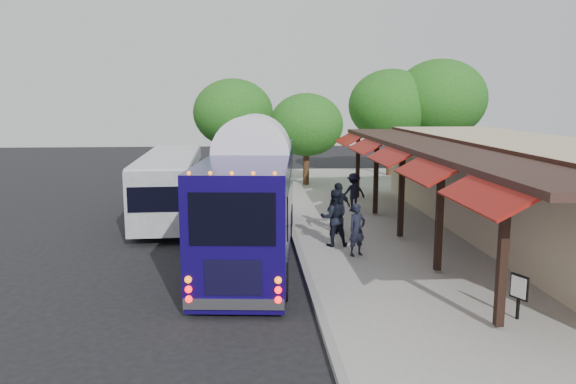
# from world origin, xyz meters

# --- Properties ---
(ground) EXTENTS (90.00, 90.00, 0.00)m
(ground) POSITION_xyz_m (0.00, 0.00, 0.00)
(ground) COLOR black
(ground) RESTS_ON ground
(sidewalk) EXTENTS (10.00, 40.00, 0.15)m
(sidewalk) POSITION_xyz_m (5.00, 4.00, 0.07)
(sidewalk) COLOR #9E9B93
(sidewalk) RESTS_ON ground
(curb) EXTENTS (0.20, 40.00, 0.16)m
(curb) POSITION_xyz_m (0.05, 4.00, 0.07)
(curb) COLOR gray
(curb) RESTS_ON ground
(station_shelter) EXTENTS (8.15, 20.00, 3.60)m
(station_shelter) POSITION_xyz_m (8.38, 4.00, 1.85)
(station_shelter) COLOR #C9B68B
(station_shelter) RESTS_ON ground
(coach_bus) EXTENTS (3.44, 11.55, 3.64)m
(coach_bus) POSITION_xyz_m (-1.45, 2.85, 1.96)
(coach_bus) COLOR #110651
(coach_bus) RESTS_ON ground
(city_bus) EXTENTS (2.63, 10.22, 2.72)m
(city_bus) POSITION_xyz_m (-4.96, 9.01, 1.51)
(city_bus) COLOR gray
(city_bus) RESTS_ON ground
(ped_a) EXTENTS (0.73, 0.64, 1.68)m
(ped_a) POSITION_xyz_m (1.81, 1.91, 0.99)
(ped_a) COLOR black
(ped_a) RESTS_ON sidewalk
(ped_b) EXTENTS (0.95, 0.74, 1.94)m
(ped_b) POSITION_xyz_m (1.27, 3.14, 1.12)
(ped_b) COLOR black
(ped_b) RESTS_ON sidewalk
(ped_c) EXTENTS (1.17, 1.01, 1.89)m
(ped_c) POSITION_xyz_m (1.71, 4.94, 1.09)
(ped_c) COLOR black
(ped_c) RESTS_ON sidewalk
(ped_d) EXTENTS (1.19, 0.82, 1.69)m
(ped_d) POSITION_xyz_m (3.01, 8.99, 0.99)
(ped_d) COLOR black
(ped_d) RESTS_ON sidewalk
(sign_board) EXTENTS (0.23, 0.45, 1.05)m
(sign_board) POSITION_xyz_m (4.45, -3.51, 0.86)
(sign_board) COLOR black
(sign_board) RESTS_ON sidewalk
(tree_left) EXTENTS (4.20, 4.20, 5.38)m
(tree_left) POSITION_xyz_m (1.71, 16.75, 3.58)
(tree_left) COLOR #382314
(tree_left) RESTS_ON ground
(tree_mid) EXTENTS (5.41, 5.41, 6.93)m
(tree_mid) POSITION_xyz_m (7.49, 20.38, 4.62)
(tree_mid) COLOR #382314
(tree_mid) RESTS_ON ground
(tree_right) EXTENTS (5.90, 5.90, 7.55)m
(tree_right) POSITION_xyz_m (10.58, 20.13, 5.03)
(tree_right) COLOR #382314
(tree_right) RESTS_ON ground
(tree_far) EXTENTS (4.91, 4.91, 6.28)m
(tree_far) POSITION_xyz_m (-2.50, 19.68, 4.19)
(tree_far) COLOR #382314
(tree_far) RESTS_ON ground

